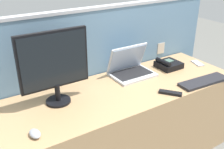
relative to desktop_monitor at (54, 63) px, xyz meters
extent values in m
cube|color=tan|center=(0.43, -0.09, -0.65)|extent=(2.08, 0.67, 0.72)
cube|color=#6084A3|center=(0.43, 0.28, -0.38)|extent=(2.48, 0.06, 1.26)
cube|color=#B7BAC1|center=(0.43, 0.28, 0.27)|extent=(2.48, 0.07, 0.02)
cube|color=beige|center=(1.18, 0.25, -0.19)|extent=(0.08, 0.01, 0.11)
cylinder|color=black|center=(0.00, -0.01, -0.28)|extent=(0.17, 0.17, 0.02)
cylinder|color=black|center=(0.00, -0.01, -0.22)|extent=(0.04, 0.04, 0.12)
cube|color=black|center=(0.00, 0.00, 0.02)|extent=(0.48, 0.03, 0.39)
cube|color=black|center=(0.00, -0.01, 0.02)|extent=(0.45, 0.01, 0.36)
cube|color=silver|center=(0.70, 0.06, -0.28)|extent=(0.36, 0.26, 0.02)
cube|color=black|center=(0.70, 0.07, -0.27)|extent=(0.32, 0.19, 0.00)
cube|color=silver|center=(0.70, 0.15, -0.16)|extent=(0.36, 0.09, 0.24)
cube|color=#9EB2D1|center=(0.70, 0.14, -0.16)|extent=(0.34, 0.08, 0.21)
cube|color=black|center=(1.08, 0.02, -0.27)|extent=(0.20, 0.19, 0.05)
cube|color=#4C6B5B|center=(1.11, 0.05, -0.24)|extent=(0.06, 0.07, 0.01)
cylinder|color=black|center=(1.01, 0.02, -0.22)|extent=(0.04, 0.17, 0.04)
cube|color=#232328|center=(1.11, -0.36, -0.28)|extent=(0.45, 0.16, 0.02)
ellipsoid|color=#9EA0A8|center=(-0.26, -0.29, -0.28)|extent=(0.07, 0.10, 0.03)
cube|color=#B7BAC1|center=(1.38, -0.06, -0.29)|extent=(0.10, 0.15, 0.01)
cube|color=black|center=(0.75, -0.35, -0.28)|extent=(0.14, 0.16, 0.02)
camera|label=1|loc=(-0.54, -1.56, 0.68)|focal=42.25mm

